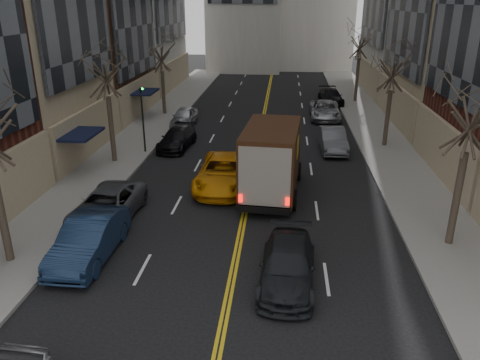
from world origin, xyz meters
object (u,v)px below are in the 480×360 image
(ups_truck, at_px, (272,160))
(observer_sedan, at_px, (288,265))
(pedestrian, at_px, (257,161))
(taxi, at_px, (224,173))

(ups_truck, bearing_deg, observer_sedan, -79.76)
(observer_sedan, bearing_deg, pedestrian, 102.19)
(ups_truck, height_order, pedestrian, ups_truck)
(pedestrian, bearing_deg, taxi, 111.36)
(ups_truck, bearing_deg, taxi, 168.81)
(ups_truck, distance_m, pedestrian, 2.77)
(ups_truck, relative_size, pedestrian, 3.73)
(ups_truck, xyz_separation_m, observer_sedan, (0.83, -8.26, -1.21))
(observer_sedan, distance_m, pedestrian, 10.83)
(observer_sedan, bearing_deg, taxi, 113.98)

